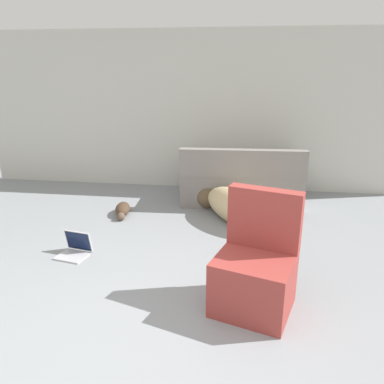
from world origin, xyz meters
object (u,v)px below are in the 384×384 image
(side_chair, at_px, (256,271))
(dog, at_px, (232,205))
(cat, at_px, (123,210))
(laptop_open, at_px, (76,247))
(couch, at_px, (241,182))

(side_chair, bearing_deg, dog, 115.37)
(cat, relative_size, laptop_open, 1.58)
(dog, height_order, cat, dog)
(couch, bearing_deg, side_chair, 90.72)
(dog, xyz_separation_m, side_chair, (0.24, -1.79, 0.11))
(dog, xyz_separation_m, cat, (-1.44, 0.01, -0.13))
(dog, height_order, laptop_open, dog)
(couch, bearing_deg, laptop_open, 45.85)
(side_chair, bearing_deg, laptop_open, 177.77)
(cat, xyz_separation_m, side_chair, (1.68, -1.80, 0.25))
(cat, height_order, side_chair, side_chair)
(cat, bearing_deg, dog, 78.57)
(cat, bearing_deg, couch, 105.16)
(couch, xyz_separation_m, laptop_open, (-1.69, -1.90, -0.21))
(couch, distance_m, laptop_open, 2.55)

